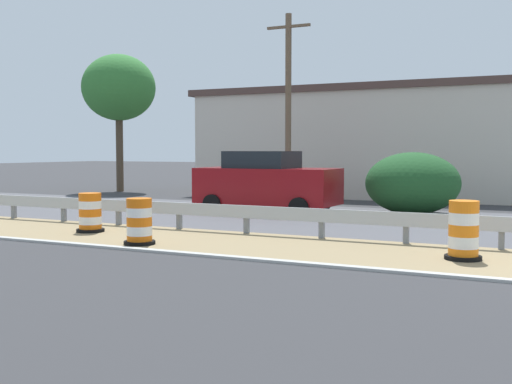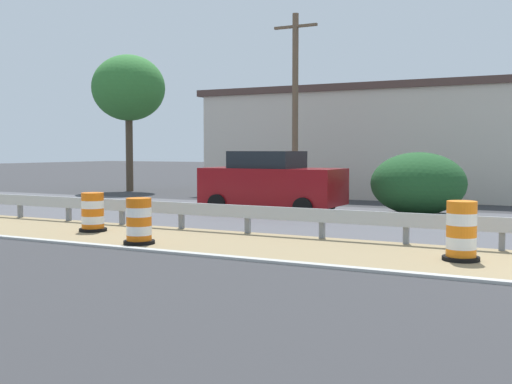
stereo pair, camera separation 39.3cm
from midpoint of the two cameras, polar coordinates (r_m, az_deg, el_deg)
The scene contains 8 objects.
traffic_barrel_nearest at distance 12.74m, azimuth 18.79°, elevation -3.56°, with size 0.70×0.70×1.14m.
traffic_barrel_close at distance 14.39m, azimuth -9.69°, elevation -2.79°, with size 0.70×0.70×1.03m.
traffic_barrel_mid at distance 16.85m, azimuth -13.79°, elevation -1.93°, with size 0.71×0.71×1.00m.
car_mid_far_lane at distance 21.05m, azimuth 1.92°, elevation 0.90°, with size 2.17×4.69×2.06m.
roadside_shop_near at distance 29.75m, azimuth 11.16°, elevation 4.42°, with size 6.28×15.50×4.88m.
utility_pole_near at distance 25.18m, azimuth 3.99°, elevation 7.79°, with size 0.24×1.80×7.39m.
bush_roadside at distance 21.18m, azimuth 14.87°, elevation 0.74°, with size 3.05×3.05×2.03m, color #1E4C23.
tree_roadside at distance 32.85m, azimuth -11.03°, elevation 9.10°, with size 3.65×3.65×6.84m.
Camera 2 is at (-11.83, 1.26, 2.11)m, focal length 44.58 mm.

